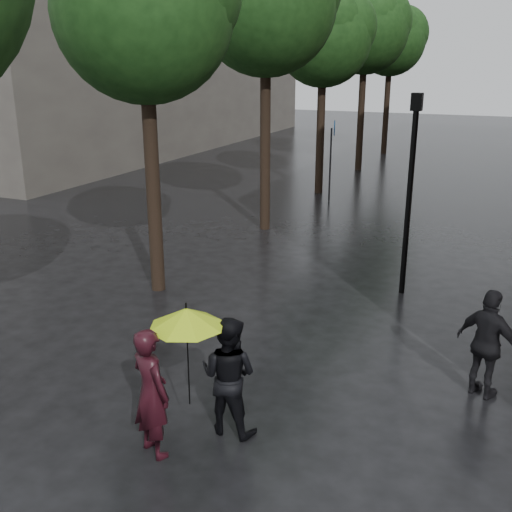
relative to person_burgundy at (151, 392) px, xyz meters
The scene contains 8 objects.
bg_building 34.39m from the person_burgundy, 128.91° to the left, with size 16.00×30.00×14.00m, color #47423D.
street_trees 15.58m from the person_burgundy, 102.86° to the left, with size 4.33×34.03×8.91m.
person_burgundy is the anchor object (origin of this frame).
person_black 1.15m from the person_burgundy, 51.19° to the left, with size 0.87×0.68×1.79m, color black.
lime_umbrella 1.11m from the person_burgundy, 62.25° to the left, with size 1.06×1.06×1.56m.
pedestrian_walking 5.30m from the person_burgundy, 40.14° to the left, with size 1.07×0.44×1.82m, color black.
lamp_post 7.94m from the person_burgundy, 75.10° to the left, with size 0.23×0.23×4.54m.
cycle_sign 16.11m from the person_burgundy, 98.47° to the left, with size 0.16×0.56×3.08m.
Camera 1 is at (3.42, -4.24, 5.19)m, focal length 42.00 mm.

